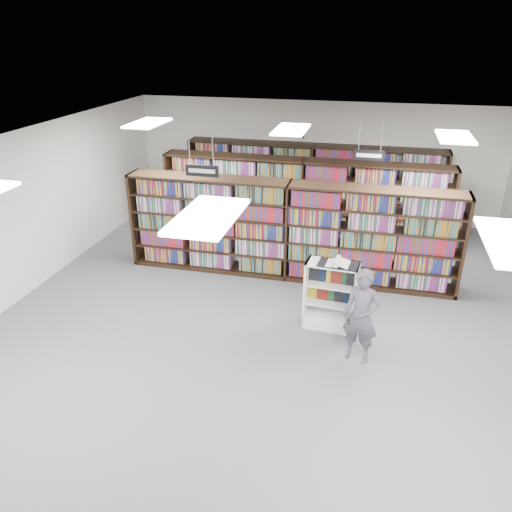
% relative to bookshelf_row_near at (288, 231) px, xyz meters
% --- Properties ---
extents(floor, '(12.00, 12.00, 0.00)m').
position_rel_bookshelf_row_near_xyz_m(floor, '(0.00, -2.00, -1.05)').
color(floor, '#4F4F54').
rests_on(floor, ground).
extents(ceiling, '(10.00, 12.00, 0.10)m').
position_rel_bookshelf_row_near_xyz_m(ceiling, '(0.00, -2.00, 2.15)').
color(ceiling, silver).
rests_on(ceiling, wall_back).
extents(wall_back, '(10.00, 0.10, 3.20)m').
position_rel_bookshelf_row_near_xyz_m(wall_back, '(0.00, 4.00, 0.55)').
color(wall_back, silver).
rests_on(wall_back, ground).
extents(wall_left, '(0.10, 12.00, 3.20)m').
position_rel_bookshelf_row_near_xyz_m(wall_left, '(-5.00, -2.00, 0.55)').
color(wall_left, silver).
rests_on(wall_left, ground).
extents(bookshelf_row_near, '(7.00, 0.60, 2.10)m').
position_rel_bookshelf_row_near_xyz_m(bookshelf_row_near, '(0.00, 0.00, 0.00)').
color(bookshelf_row_near, black).
rests_on(bookshelf_row_near, floor).
extents(bookshelf_row_mid, '(7.00, 0.60, 2.10)m').
position_rel_bookshelf_row_near_xyz_m(bookshelf_row_mid, '(0.00, 2.00, 0.00)').
color(bookshelf_row_mid, black).
rests_on(bookshelf_row_mid, floor).
extents(bookshelf_row_far, '(7.00, 0.60, 2.10)m').
position_rel_bookshelf_row_near_xyz_m(bookshelf_row_far, '(0.00, 3.70, 0.00)').
color(bookshelf_row_far, black).
rests_on(bookshelf_row_far, floor).
extents(aisle_sign_left, '(0.65, 0.02, 0.80)m').
position_rel_bookshelf_row_near_xyz_m(aisle_sign_left, '(-1.50, -1.00, 1.48)').
color(aisle_sign_left, '#B2B2B7').
rests_on(aisle_sign_left, ceiling).
extents(aisle_sign_right, '(0.65, 0.02, 0.80)m').
position_rel_bookshelf_row_near_xyz_m(aisle_sign_right, '(1.50, 1.00, 1.48)').
color(aisle_sign_right, '#B2B2B7').
rests_on(aisle_sign_right, ceiling).
extents(aisle_sign_center, '(0.65, 0.02, 0.80)m').
position_rel_bookshelf_row_near_xyz_m(aisle_sign_center, '(-0.50, 3.00, 1.48)').
color(aisle_sign_center, '#B2B2B7').
rests_on(aisle_sign_center, ceiling).
extents(troffer_front_center, '(0.60, 1.20, 0.04)m').
position_rel_bookshelf_row_near_xyz_m(troffer_front_center, '(0.00, -5.00, 2.11)').
color(troffer_front_center, white).
rests_on(troffer_front_center, ceiling).
extents(troffer_back_left, '(0.60, 1.20, 0.04)m').
position_rel_bookshelf_row_near_xyz_m(troffer_back_left, '(-3.00, 0.00, 2.11)').
color(troffer_back_left, white).
rests_on(troffer_back_left, ceiling).
extents(troffer_back_center, '(0.60, 1.20, 0.04)m').
position_rel_bookshelf_row_near_xyz_m(troffer_back_center, '(0.00, 0.00, 2.11)').
color(troffer_back_center, white).
rests_on(troffer_back_center, ceiling).
extents(troffer_back_right, '(0.60, 1.20, 0.04)m').
position_rel_bookshelf_row_near_xyz_m(troffer_back_right, '(3.00, 0.00, 2.11)').
color(troffer_back_right, white).
rests_on(troffer_back_right, ceiling).
extents(endcap_display, '(0.94, 0.52, 1.27)m').
position_rel_bookshelf_row_near_xyz_m(endcap_display, '(1.11, -1.80, -0.60)').
color(endcap_display, white).
rests_on(endcap_display, floor).
extents(open_book, '(0.71, 0.45, 0.13)m').
position_rel_bookshelf_row_near_xyz_m(open_book, '(1.19, -1.87, 0.25)').
color(open_book, black).
rests_on(open_book, endcap_display).
extents(shopper, '(0.66, 0.51, 1.60)m').
position_rel_bookshelf_row_near_xyz_m(shopper, '(1.67, -2.70, -0.25)').
color(shopper, '#544F5B').
rests_on(shopper, floor).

